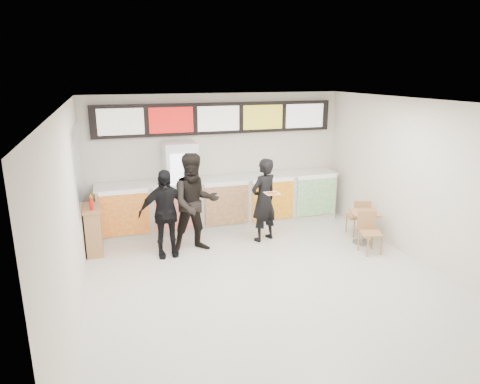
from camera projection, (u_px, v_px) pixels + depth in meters
name	position (u px, v px, depth m)	size (l,w,h in m)	color
floor	(272.00, 286.00, 7.14)	(7.00, 7.00, 0.00)	beige
ceiling	(276.00, 103.00, 6.33)	(7.00, 7.00, 0.00)	white
wall_back	(218.00, 159.00, 9.95)	(6.00, 6.00, 0.00)	silver
wall_left	(71.00, 219.00, 5.86)	(7.00, 7.00, 0.00)	silver
wall_right	(430.00, 186.00, 7.61)	(7.00, 7.00, 0.00)	silver
service_counter	(223.00, 202.00, 9.82)	(5.56, 0.77, 1.14)	silver
menu_board	(218.00, 118.00, 9.61)	(5.50, 0.14, 0.70)	black
drinks_fridge	(181.00, 187.00, 9.45)	(0.70, 0.67, 2.00)	white
mirror_panel	(78.00, 166.00, 8.04)	(0.01, 2.00, 1.50)	#B2B7BF
customer_main	(264.00, 200.00, 8.89)	(0.64, 0.42, 1.77)	black
customer_left	(195.00, 203.00, 8.32)	(0.96, 0.75, 1.98)	black
customer_mid	(165.00, 213.00, 8.13)	(1.00, 0.42, 1.71)	black
pizza_slice	(272.00, 193.00, 8.41)	(0.36, 0.36, 0.02)	beige
cafe_table	(364.00, 221.00, 8.83)	(0.79, 1.44, 0.82)	#A3714A
condiment_ledge	(94.00, 229.00, 8.42)	(0.34, 0.83, 1.11)	#A3714A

